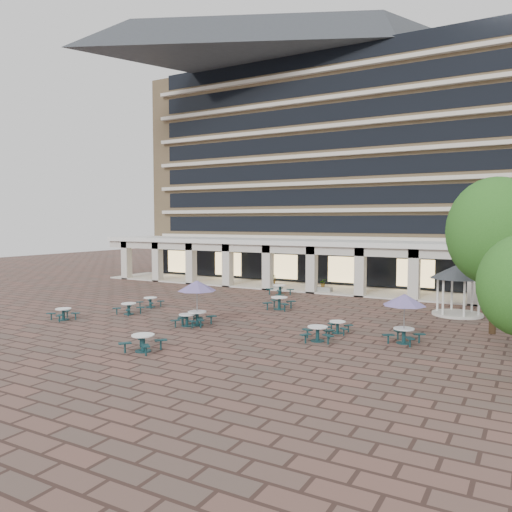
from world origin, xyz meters
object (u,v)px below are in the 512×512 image
object	(u,v)px
picnic_table_2	(143,341)
planter_left	(274,283)
picnic_table_1	(187,319)
planter_right	(323,288)
gazebo	(458,277)

from	to	relation	value
picnic_table_2	planter_left	size ratio (longest dim) A/B	1.28
picnic_table_1	planter_right	size ratio (longest dim) A/B	1.23
gazebo	picnic_table_1	bearing A→B (deg)	-139.63
planter_right	planter_left	bearing A→B (deg)	180.00
gazebo	planter_left	world-z (taller)	gazebo
gazebo	planter_right	distance (m)	12.67
picnic_table_2	planter_left	distance (m)	22.51
gazebo	planter_right	size ratio (longest dim) A/B	2.35
picnic_table_2	gazebo	world-z (taller)	gazebo
picnic_table_2	picnic_table_1	bearing A→B (deg)	101.15
picnic_table_2	planter_right	size ratio (longest dim) A/B	1.28
picnic_table_1	planter_right	world-z (taller)	planter_right
planter_left	picnic_table_1	bearing A→B (deg)	-80.15
gazebo	planter_left	bearing A→B (deg)	162.04
planter_left	planter_right	size ratio (longest dim) A/B	1.00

